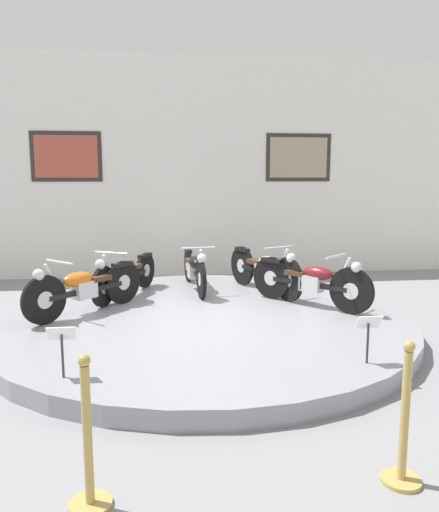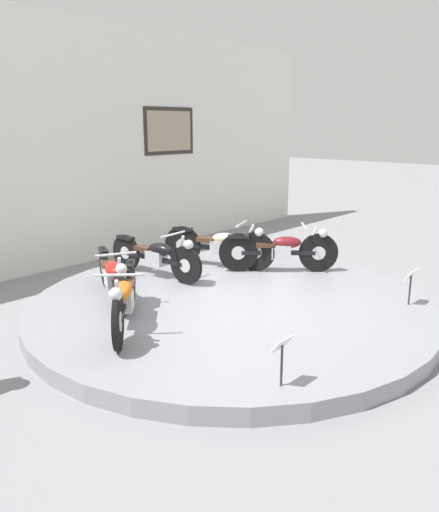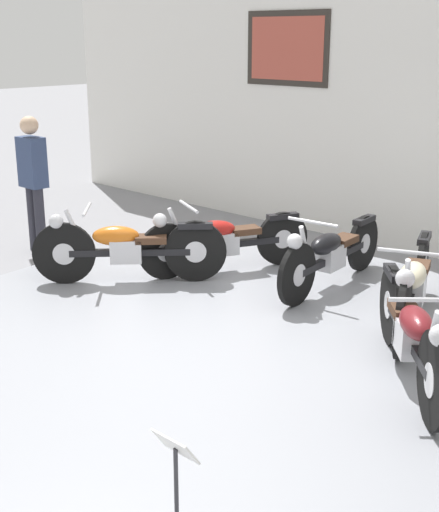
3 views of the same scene
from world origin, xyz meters
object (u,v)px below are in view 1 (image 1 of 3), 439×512
(motorcycle_black, at_px, (195,268))
(motorcycle_maroon, at_px, (312,280))
(stanchion_post_right_of_entry, at_px, (404,436))
(stanchion_post_left_of_entry, at_px, (88,457))
(motorcycle_orange, at_px, (84,286))
(info_placard_front_centre, at_px, (368,328))
(motorcycle_cream, at_px, (265,269))
(motorcycle_red, at_px, (124,274))
(info_placard_front_left, at_px, (62,340))

(motorcycle_black, relative_size, motorcycle_maroon, 1.27)
(stanchion_post_right_of_entry, bearing_deg, stanchion_post_left_of_entry, 180.00)
(motorcycle_black, xyz_separation_m, stanchion_post_left_of_entry, (-1.06, -5.23, -0.24))
(motorcycle_orange, xyz_separation_m, info_placard_front_centre, (3.14, -2.27, -0.02))
(stanchion_post_left_of_entry, distance_m, stanchion_post_right_of_entry, 2.11)
(motorcycle_orange, height_order, motorcycle_cream, motorcycle_cream)
(stanchion_post_left_of_entry, height_order, stanchion_post_right_of_entry, same)
(motorcycle_cream, bearing_deg, motorcycle_maroon, -62.00)
(motorcycle_orange, xyz_separation_m, stanchion_post_left_of_entry, (0.57, -3.93, -0.25))
(stanchion_post_right_of_entry, bearing_deg, info_placard_front_centre, 74.62)
(motorcycle_red, xyz_separation_m, motorcycle_cream, (2.26, 0.00, 0.03))
(motorcycle_red, height_order, info_placard_front_centre, motorcycle_red)
(motorcycle_orange, relative_size, motorcycle_red, 0.83)
(info_placard_front_centre, bearing_deg, motorcycle_orange, 144.17)
(motorcycle_red, xyz_separation_m, stanchion_post_left_of_entry, (0.08, -4.85, -0.23))
(motorcycle_orange, height_order, motorcycle_maroon, motorcycle_maroon)
(info_placard_front_left, bearing_deg, stanchion_post_right_of_entry, -32.92)
(motorcycle_black, bearing_deg, stanchion_post_left_of_entry, -101.43)
(stanchion_post_left_of_entry, bearing_deg, motorcycle_maroon, 55.70)
(info_placard_front_left, relative_size, stanchion_post_right_of_entry, 0.50)
(stanchion_post_left_of_entry, relative_size, stanchion_post_right_of_entry, 1.00)
(info_placard_front_left, bearing_deg, motorcycle_cream, 50.43)
(motorcycle_orange, xyz_separation_m, motorcycle_red, (0.49, 0.93, -0.02))
(motorcycle_maroon, bearing_deg, motorcycle_black, 141.07)
(motorcycle_black, height_order, motorcycle_maroon, motorcycle_maroon)
(motorcycle_black, xyz_separation_m, info_placard_front_centre, (1.51, -3.57, -0.01))
(motorcycle_red, relative_size, stanchion_post_left_of_entry, 1.74)
(stanchion_post_right_of_entry, bearing_deg, motorcycle_orange, 124.32)
(info_placard_front_centre, xyz_separation_m, stanchion_post_left_of_entry, (-2.57, -1.66, -0.23))
(motorcycle_orange, relative_size, motorcycle_maroon, 0.96)
(info_placard_front_left, relative_size, stanchion_post_left_of_entry, 0.50)
(motorcycle_maroon, height_order, stanchion_post_right_of_entry, stanchion_post_right_of_entry)
(motorcycle_orange, bearing_deg, stanchion_post_left_of_entry, -81.72)
(info_placard_front_centre, height_order, stanchion_post_left_of_entry, stanchion_post_left_of_entry)
(stanchion_post_left_of_entry, bearing_deg, motorcycle_orange, 98.28)
(info_placard_front_centre, relative_size, stanchion_post_left_of_entry, 0.50)
(info_placard_front_centre, bearing_deg, motorcycle_cream, 96.82)
(motorcycle_maroon, relative_size, info_placard_front_left, 3.00)
(motorcycle_red, xyz_separation_m, info_placard_front_left, (-0.38, -3.19, -0.00))
(motorcycle_maroon, xyz_separation_m, stanchion_post_right_of_entry, (-0.57, -3.93, -0.26))
(motorcycle_black, height_order, stanchion_post_right_of_entry, stanchion_post_right_of_entry)
(motorcycle_maroon, xyz_separation_m, stanchion_post_left_of_entry, (-2.68, -3.93, -0.26))
(motorcycle_red, bearing_deg, stanchion_post_left_of_entry, -89.07)
(motorcycle_orange, bearing_deg, motorcycle_black, 38.75)
(motorcycle_orange, xyz_separation_m, motorcycle_black, (1.63, 1.31, -0.02))
(motorcycle_maroon, bearing_deg, motorcycle_cream, 118.00)
(motorcycle_red, distance_m, stanchion_post_right_of_entry, 5.33)
(motorcycle_orange, height_order, motorcycle_black, motorcycle_orange)
(info_placard_front_centre, bearing_deg, stanchion_post_left_of_entry, -147.08)
(motorcycle_orange, distance_m, stanchion_post_left_of_entry, 3.98)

